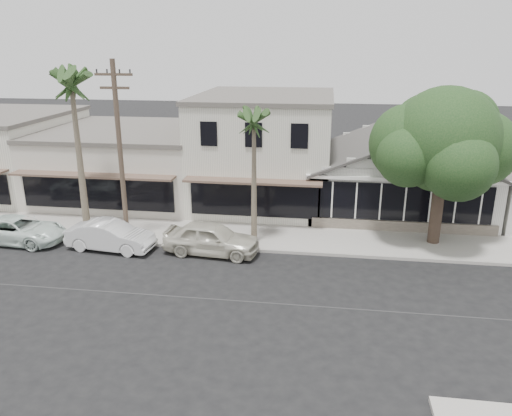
% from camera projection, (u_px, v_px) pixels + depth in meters
% --- Properties ---
extents(ground, '(140.00, 140.00, 0.00)m').
position_uv_depth(ground, '(298.00, 305.00, 19.31)').
color(ground, black).
rests_on(ground, ground).
extents(sidewalk_north, '(90.00, 3.50, 0.15)m').
position_uv_depth(sidewalk_north, '(157.00, 231.00, 26.71)').
color(sidewalk_north, '#9E9991').
rests_on(sidewalk_north, ground).
extents(corner_shop, '(10.40, 8.60, 5.10)m').
position_uv_depth(corner_shop, '(397.00, 168.00, 29.54)').
color(corner_shop, silver).
rests_on(corner_shop, ground).
extents(row_building_near, '(8.00, 10.00, 6.50)m').
position_uv_depth(row_building_near, '(265.00, 150.00, 31.38)').
color(row_building_near, silver).
rests_on(row_building_near, ground).
extents(row_building_midnear, '(10.00, 10.00, 4.20)m').
position_uv_depth(row_building_midnear, '(130.00, 164.00, 32.96)').
color(row_building_midnear, beige).
rests_on(row_building_midnear, ground).
extents(utility_pole, '(1.80, 0.24, 9.00)m').
position_uv_depth(utility_pole, '(120.00, 150.00, 23.91)').
color(utility_pole, brown).
rests_on(utility_pole, ground).
extents(car_0, '(4.75, 2.25, 1.57)m').
position_uv_depth(car_0, '(211.00, 238.00, 23.84)').
color(car_0, beige).
rests_on(car_0, ground).
extents(car_1, '(4.45, 1.95, 1.42)m').
position_uv_depth(car_1, '(110.00, 236.00, 24.35)').
color(car_1, silver).
rests_on(car_1, ground).
extents(car_2, '(4.89, 2.49, 1.32)m').
position_uv_depth(car_2, '(19.00, 230.00, 25.27)').
color(car_2, silver).
rests_on(car_2, ground).
extents(shade_tree, '(7.07, 6.40, 7.85)m').
position_uv_depth(shade_tree, '(442.00, 142.00, 23.75)').
color(shade_tree, '#443529').
rests_on(shade_tree, ground).
extents(palm_east, '(2.74, 2.74, 7.19)m').
position_uv_depth(palm_east, '(254.00, 122.00, 23.12)').
color(palm_east, '#726651').
rests_on(palm_east, ground).
extents(palm_mid, '(3.15, 3.15, 9.04)m').
position_uv_depth(palm_mid, '(71.00, 84.00, 24.23)').
color(palm_mid, '#726651').
rests_on(palm_mid, ground).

